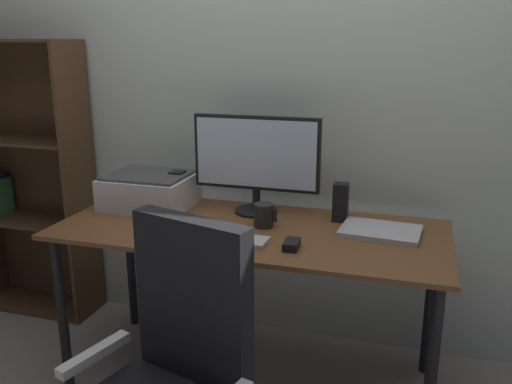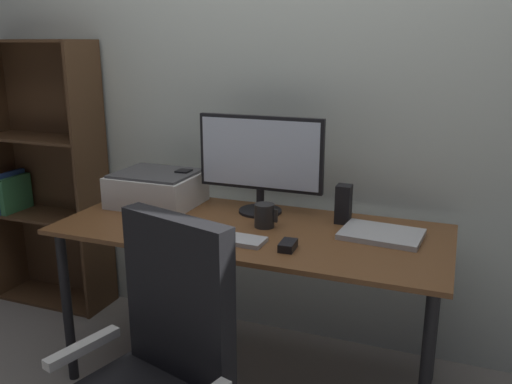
# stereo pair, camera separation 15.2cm
# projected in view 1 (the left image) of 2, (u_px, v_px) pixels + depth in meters

# --- Properties ---
(ground_plane) EXTENTS (12.00, 12.00, 0.00)m
(ground_plane) POSITION_uv_depth(u_px,v_px,m) (250.00, 378.00, 2.48)
(ground_plane) COLOR gray
(back_wall) EXTENTS (6.40, 0.10, 2.60)m
(back_wall) POSITION_uv_depth(u_px,v_px,m) (282.00, 85.00, 2.62)
(back_wall) COLOR beige
(back_wall) RESTS_ON ground
(desk) EXTENTS (1.66, 0.71, 0.74)m
(desk) POSITION_uv_depth(u_px,v_px,m) (250.00, 245.00, 2.30)
(desk) COLOR brown
(desk) RESTS_ON ground
(monitor) EXTENTS (0.59, 0.20, 0.45)m
(monitor) POSITION_uv_depth(u_px,v_px,m) (256.00, 158.00, 2.42)
(monitor) COLOR black
(monitor) RESTS_ON desk
(keyboard) EXTENTS (0.29, 0.12, 0.02)m
(keyboard) POSITION_uv_depth(u_px,v_px,m) (232.00, 239.00, 2.12)
(keyboard) COLOR #B7BABC
(keyboard) RESTS_ON desk
(mouse) EXTENTS (0.06, 0.10, 0.03)m
(mouse) POSITION_uv_depth(u_px,v_px,m) (292.00, 245.00, 2.05)
(mouse) COLOR black
(mouse) RESTS_ON desk
(coffee_mug) EXTENTS (0.10, 0.09, 0.10)m
(coffee_mug) POSITION_uv_depth(u_px,v_px,m) (264.00, 215.00, 2.28)
(coffee_mug) COLOR black
(coffee_mug) RESTS_ON desk
(laptop) EXTENTS (0.34, 0.26, 0.02)m
(laptop) POSITION_uv_depth(u_px,v_px,m) (380.00, 231.00, 2.21)
(laptop) COLOR #B7BABC
(laptop) RESTS_ON desk
(speaker_left) EXTENTS (0.06, 0.07, 0.17)m
(speaker_left) POSITION_uv_depth(u_px,v_px,m) (178.00, 189.00, 2.57)
(speaker_left) COLOR black
(speaker_left) RESTS_ON desk
(speaker_right) EXTENTS (0.06, 0.07, 0.17)m
(speaker_right) POSITION_uv_depth(u_px,v_px,m) (341.00, 202.00, 2.35)
(speaker_right) COLOR black
(speaker_right) RESTS_ON desk
(printer) EXTENTS (0.40, 0.34, 0.16)m
(printer) POSITION_uv_depth(u_px,v_px,m) (150.00, 190.00, 2.56)
(printer) COLOR silver
(printer) RESTS_ON desk
(bookshelf) EXTENTS (0.70, 0.28, 1.52)m
(bookshelf) POSITION_uv_depth(u_px,v_px,m) (28.00, 182.00, 3.01)
(bookshelf) COLOR #4C331E
(bookshelf) RESTS_ON ground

